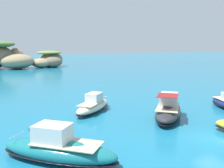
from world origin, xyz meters
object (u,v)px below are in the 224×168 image
object	(u,v)px
islet_small	(49,60)
motorboat_teal	(58,149)
motorboat_charcoal	(168,110)
motorboat_cream	(93,105)

from	to	relation	value
islet_small	motorboat_teal	xyz separation A→B (m)	(-15.87, -78.51, -1.70)
motorboat_teal	motorboat_charcoal	bearing A→B (deg)	21.85
islet_small	motorboat_cream	bearing A→B (deg)	-97.37
islet_small	motorboat_cream	size ratio (longest dim) A/B	1.92
motorboat_charcoal	motorboat_teal	size ratio (longest dim) A/B	1.04
motorboat_teal	islet_small	bearing A→B (deg)	78.58
islet_small	motorboat_cream	distance (m)	67.31
motorboat_charcoal	motorboat_cream	xyz separation A→B (m)	(-6.72, 6.18, -0.16)
islet_small	motorboat_charcoal	distance (m)	72.95
islet_small	motorboat_cream	xyz separation A→B (m)	(-8.63, -66.73, -1.83)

